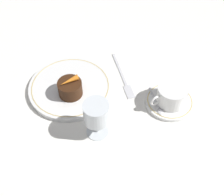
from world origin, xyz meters
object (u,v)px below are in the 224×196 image
Objects in this scene: coffee_cup at (172,94)px; fork at (124,80)px; dinner_plate at (69,88)px; dessert_cake at (70,88)px; wine_glass at (97,115)px.

fork is at bearing -61.84° from coffee_cup.
dinner_plate is 2.19× the size of coffee_cup.
coffee_cup is at bearing 148.21° from dessert_cake.
wine_glass reaches higher than dinner_plate.
dessert_cake reaches higher than fork.
dessert_cake reaches higher than dinner_plate.
dinner_plate is 2.18× the size of wine_glass.
dessert_cake is at bearing -31.79° from coffee_cup.
dessert_cake is at bearing -83.36° from wine_glass.
dinner_plate is at bearing -13.89° from fork.
dinner_plate is 0.16m from fork.
coffee_cup is at bearing 118.16° from fork.
wine_glass reaches higher than fork.
wine_glass is 1.63× the size of dessert_cake.
coffee_cup is 0.22m from wine_glass.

